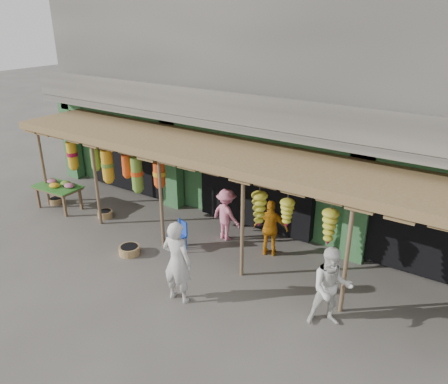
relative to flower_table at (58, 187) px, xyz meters
The scene contains 12 objects.
ground 5.98m from the flower_table, ahead, with size 80.00×80.00×0.00m, color #514C47.
building 8.20m from the flower_table, 40.24° to the left, with size 16.40×6.80×7.00m.
awning 6.14m from the flower_table, ahead, with size 14.00×2.70×2.79m.
flower_table is the anchor object (origin of this frame).
blue_chair 4.87m from the flower_table, ahead, with size 0.48×0.49×0.81m.
basket_left 0.82m from the flower_table, 162.50° to the left, with size 0.44×0.44×0.18m, color brown.
basket_mid 4.07m from the flower_table, 12.20° to the right, with size 0.56×0.56×0.22m, color #9D8446.
basket_right 1.85m from the flower_table, 11.06° to the left, with size 0.46×0.46×0.21m, color #A1894B.
person_front 6.48m from the flower_table, 14.76° to the right, with size 0.70×0.46×1.93m, color beige.
person_right 9.36m from the flower_table, ahead, with size 0.85×0.66×1.75m, color silver.
person_vendor 7.14m from the flower_table, ahead, with size 0.90×0.38×1.54m, color orange.
person_shopper 5.75m from the flower_table, 12.93° to the left, with size 0.97×0.55×1.49m, color pink.
Camera 1 is at (5.67, -7.99, 6.02)m, focal length 35.00 mm.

